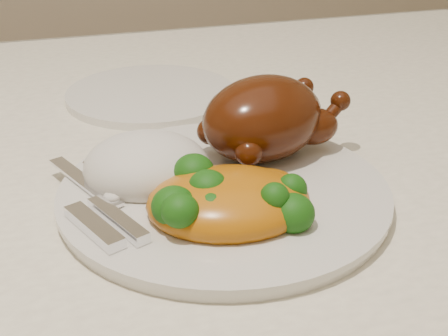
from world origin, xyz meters
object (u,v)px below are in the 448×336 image
object	(u,v)px
side_plate	(151,94)
roast_chicken	(266,118)
dining_table	(53,258)
dinner_plate	(224,194)

from	to	relation	value
side_plate	roast_chicken	world-z (taller)	roast_chicken
side_plate	roast_chicken	xyz separation A→B (m)	(0.07, -0.23, 0.05)
dining_table	roast_chicken	bearing A→B (deg)	-12.15
dinner_plate	side_plate	xyz separation A→B (m)	(-0.01, 0.28, -0.00)
dining_table	roast_chicken	size ratio (longest dim) A/B	9.26
dining_table	side_plate	xyz separation A→B (m)	(0.15, 0.18, 0.11)
dining_table	roast_chicken	world-z (taller)	roast_chicken
dinner_plate	roast_chicken	distance (m)	0.09
roast_chicken	side_plate	bearing A→B (deg)	87.38
dinner_plate	dining_table	bearing A→B (deg)	147.01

